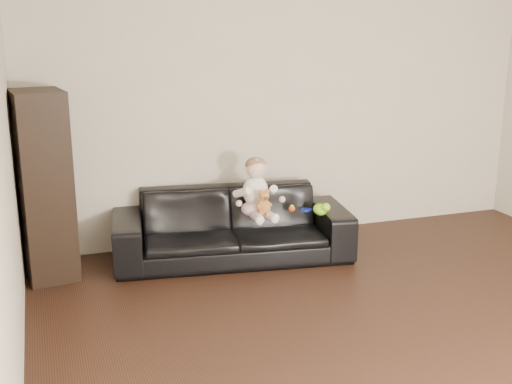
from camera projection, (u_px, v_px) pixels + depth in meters
name	position (u px, v px, depth m)	size (l,w,h in m)	color
floor	(453.00, 367.00, 3.94)	(5.50, 5.50, 0.00)	black
wall_back	(290.00, 103.00, 6.12)	(5.00, 5.00, 0.00)	beige
sofa	(232.00, 225.00, 5.69)	(2.07, 0.81, 0.61)	black
cabinet	(44.00, 186.00, 5.17)	(0.38, 0.53, 1.54)	black
shelf_item	(43.00, 144.00, 5.09)	(0.18, 0.25, 0.28)	silver
baby	(257.00, 191.00, 5.56)	(0.37, 0.45, 0.53)	silver
teddy_bear	(264.00, 202.00, 5.43)	(0.12, 0.12, 0.22)	#AF6C32
toy_green	(320.00, 209.00, 5.65)	(0.13, 0.15, 0.10)	#8CEC1B
toy_rattle	(292.00, 209.00, 5.74)	(0.06, 0.06, 0.06)	#D05018
toy_blue_disc	(306.00, 210.00, 5.80)	(0.10, 0.10, 0.01)	#1728B8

